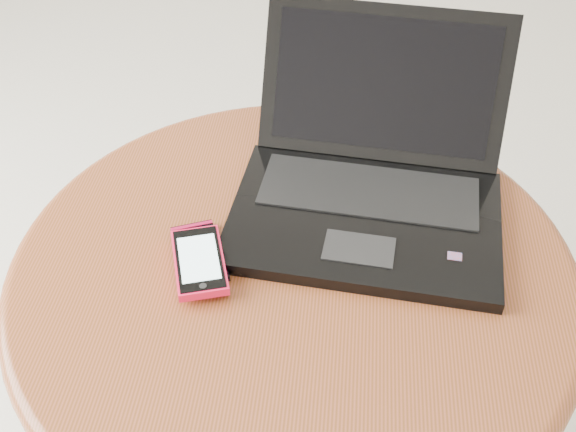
# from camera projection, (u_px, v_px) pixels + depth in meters

# --- Properties ---
(table) EXTENTS (0.69, 0.69, 0.55)m
(table) POSITION_uv_depth(u_px,v_px,m) (293.00, 322.00, 0.94)
(table) COLOR #4F2D17
(table) RESTS_ON ground
(laptop) EXTENTS (0.36, 0.36, 0.20)m
(laptop) POSITION_uv_depth(u_px,v_px,m) (370.00, 179.00, 0.91)
(laptop) COLOR black
(laptop) RESTS_ON table
(phone_black) EXTENTS (0.09, 0.11, 0.01)m
(phone_black) POSITION_uv_depth(u_px,v_px,m) (199.00, 253.00, 0.86)
(phone_black) COLOR black
(phone_black) RESTS_ON table
(phone_pink) EXTENTS (0.09, 0.12, 0.01)m
(phone_pink) POSITION_uv_depth(u_px,v_px,m) (199.00, 262.00, 0.83)
(phone_pink) COLOR #FF1843
(phone_pink) RESTS_ON phone_black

